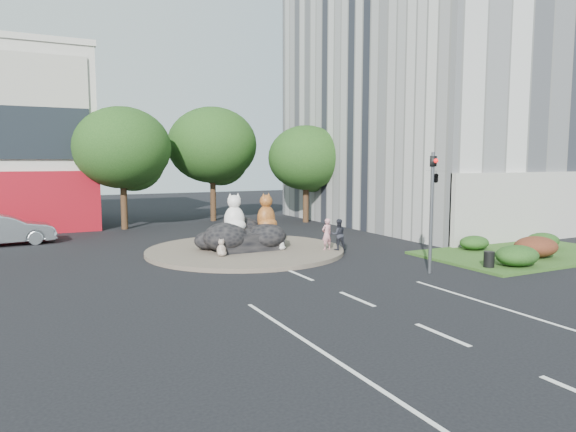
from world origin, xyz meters
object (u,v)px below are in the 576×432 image
(cat_tabby, at_px, (266,212))
(parked_car, at_px, (4,230))
(kitten_white, at_px, (281,243))
(pedestrian_pink, at_px, (327,234))
(cat_white, at_px, (234,213))
(kitten_calico, at_px, (221,247))
(pedestrian_dark, at_px, (338,235))
(litter_bin, at_px, (489,259))

(cat_tabby, xyz_separation_m, parked_car, (-12.17, 8.18, -1.20))
(kitten_white, distance_m, pedestrian_pink, 2.32)
(cat_white, distance_m, kitten_calico, 2.26)
(cat_tabby, bearing_deg, parked_car, 124.44)
(pedestrian_dark, distance_m, litter_bin, 7.20)
(kitten_calico, height_order, pedestrian_pink, pedestrian_pink)
(parked_car, bearing_deg, kitten_calico, -140.57)
(cat_white, relative_size, parked_car, 0.38)
(kitten_calico, xyz_separation_m, parked_car, (-9.28, 9.46, 0.24))
(pedestrian_dark, height_order, parked_car, pedestrian_dark)
(cat_white, xyz_separation_m, pedestrian_pink, (4.17, -2.00, -1.09))
(cat_tabby, xyz_separation_m, pedestrian_dark, (2.90, -2.32, -1.08))
(kitten_calico, height_order, kitten_white, kitten_calico)
(cat_white, relative_size, kitten_calico, 2.34)
(parked_car, bearing_deg, cat_tabby, -128.92)
(kitten_calico, relative_size, pedestrian_dark, 0.54)
(parked_car, bearing_deg, kitten_white, -131.26)
(cat_tabby, relative_size, pedestrian_dark, 1.23)
(cat_white, distance_m, pedestrian_dark, 5.31)
(cat_white, xyz_separation_m, cat_tabby, (1.74, -0.00, -0.02))
(litter_bin, bearing_deg, kitten_calico, 142.91)
(pedestrian_dark, xyz_separation_m, parked_car, (-15.08, 10.50, -0.12))
(kitten_white, xyz_separation_m, litter_bin, (6.24, -7.45, -0.09))
(kitten_white, bearing_deg, cat_white, 102.99)
(cat_tabby, xyz_separation_m, pedestrian_pink, (2.43, -2.00, -1.07))
(kitten_white, distance_m, parked_car, 15.56)
(pedestrian_pink, bearing_deg, kitten_calico, -15.49)
(cat_white, height_order, litter_bin, cat_white)
(kitten_white, height_order, pedestrian_dark, pedestrian_dark)
(pedestrian_dark, bearing_deg, kitten_calico, 3.48)
(cat_white, distance_m, cat_tabby, 1.74)
(pedestrian_pink, height_order, parked_car, pedestrian_pink)
(cat_white, height_order, kitten_white, cat_white)
(cat_tabby, height_order, parked_car, cat_tabby)
(pedestrian_dark, bearing_deg, cat_tabby, -25.03)
(cat_white, relative_size, kitten_white, 2.78)
(kitten_white, bearing_deg, cat_tabby, 58.77)
(kitten_calico, bearing_deg, cat_white, 69.85)
(pedestrian_pink, distance_m, pedestrian_dark, 0.58)
(cat_white, xyz_separation_m, kitten_white, (2.11, -1.02, -1.53))
(kitten_white, bearing_deg, pedestrian_pink, -76.89)
(kitten_calico, height_order, litter_bin, kitten_calico)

